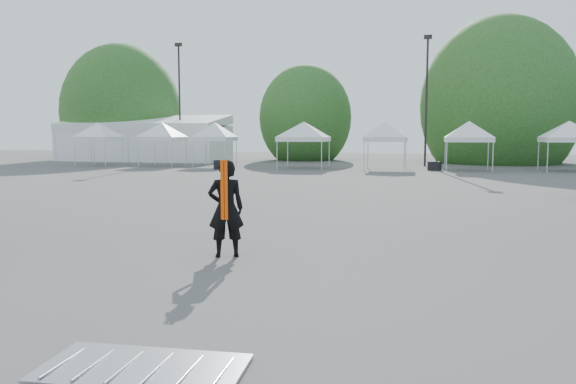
# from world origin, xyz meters

# --- Properties ---
(ground) EXTENTS (120.00, 120.00, 0.00)m
(ground) POSITION_xyz_m (0.00, 0.00, 0.00)
(ground) COLOR #474442
(ground) RESTS_ON ground
(marquee) EXTENTS (15.00, 6.25, 4.23)m
(marquee) POSITION_xyz_m (-22.00, 35.00, 1.97)
(marquee) COLOR white
(marquee) RESTS_ON ground
(light_pole_west) EXTENTS (0.60, 0.25, 10.30)m
(light_pole_west) POSITION_xyz_m (-18.00, 34.00, 5.77)
(light_pole_west) COLOR black
(light_pole_west) RESTS_ON ground
(light_pole_east) EXTENTS (0.60, 0.25, 9.80)m
(light_pole_east) POSITION_xyz_m (3.00, 32.00, 5.52)
(light_pole_east) COLOR black
(light_pole_east) RESTS_ON ground
(tree_far_w) EXTENTS (4.80, 4.80, 7.30)m
(tree_far_w) POSITION_xyz_m (-26.00, 38.00, 4.54)
(tree_far_w) COLOR #382314
(tree_far_w) RESTS_ON ground
(tree_mid_w) EXTENTS (4.16, 4.16, 6.33)m
(tree_mid_w) POSITION_xyz_m (-8.00, 40.00, 3.93)
(tree_mid_w) COLOR #382314
(tree_mid_w) RESTS_ON ground
(tree_mid_e) EXTENTS (5.12, 5.12, 7.79)m
(tree_mid_e) POSITION_xyz_m (9.00, 39.00, 4.84)
(tree_mid_e) COLOR #382314
(tree_mid_e) RESTS_ON ground
(tent_a) EXTENTS (3.93, 3.93, 3.88)m
(tent_a) POSITION_xyz_m (-21.76, 27.19, 3.06)
(tent_a) COLOR silver
(tent_a) RESTS_ON ground
(tent_b) EXTENTS (4.10, 4.10, 3.88)m
(tent_b) POSITION_xyz_m (-16.61, 27.70, 3.06)
(tent_b) COLOR silver
(tent_b) RESTS_ON ground
(tent_c) EXTENTS (3.87, 3.87, 3.88)m
(tent_c) POSITION_xyz_m (-12.49, 28.11, 3.06)
(tent_c) COLOR silver
(tent_c) RESTS_ON ground
(tent_d) EXTENTS (4.74, 4.74, 3.88)m
(tent_d) POSITION_xyz_m (-5.46, 27.44, 3.06)
(tent_d) COLOR silver
(tent_d) RESTS_ON ground
(tent_e) EXTENTS (4.07, 4.07, 3.88)m
(tent_e) POSITION_xyz_m (0.32, 27.53, 3.06)
(tent_e) COLOR silver
(tent_e) RESTS_ON ground
(tent_f) EXTENTS (4.32, 4.32, 3.88)m
(tent_f) POSITION_xyz_m (5.80, 27.47, 3.06)
(tent_f) COLOR silver
(tent_f) RESTS_ON ground
(tent_g) EXTENTS (4.58, 4.58, 3.88)m
(tent_g) POSITION_xyz_m (12.15, 28.41, 3.06)
(tent_g) COLOR silver
(tent_g) RESTS_ON ground
(man) EXTENTS (0.86, 0.73, 1.99)m
(man) POSITION_xyz_m (-0.92, -1.30, 1.00)
(man) COLOR black
(man) RESTS_ON ground
(barrier_left) EXTENTS (2.23, 1.21, 0.07)m
(barrier_left) POSITION_xyz_m (0.11, -6.77, 0.03)
(barrier_left) COLOR #A2A5AA
(barrier_left) RESTS_ON ground
(crate_west) EXTENTS (0.92, 0.77, 0.64)m
(crate_west) POSITION_xyz_m (-10.81, 24.87, 0.32)
(crate_west) COLOR black
(crate_west) RESTS_ON ground
(crate_mid) EXTENTS (0.93, 0.82, 0.61)m
(crate_mid) POSITION_xyz_m (3.64, 27.28, 0.30)
(crate_mid) COLOR black
(crate_mid) RESTS_ON ground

